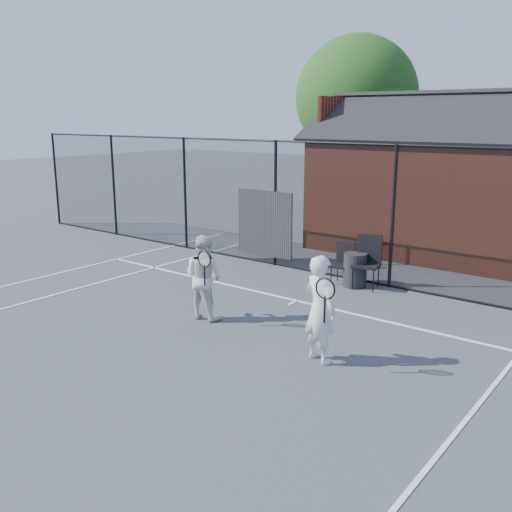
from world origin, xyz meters
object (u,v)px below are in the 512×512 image
Objects in this scene: clubhouse at (440,191)px; waste_bin at (355,270)px; player_front at (320,309)px; player_back at (204,277)px; chair_right at (342,264)px; chair_left at (366,263)px.

clubhouse reaches higher than waste_bin.
clubhouse reaches higher than player_front.
clubhouse is 4.04× the size of player_front.
player_back is at bearing -109.30° from waste_bin.
clubhouse is at bearing 88.61° from waste_bin.
player_back is (-2.61, 0.34, -0.05)m from player_front.
chair_right is 0.31m from waste_bin.
clubhouse is at bearing 78.01° from chair_right.
player_back is 1.38× the size of chair_left.
chair_right is (0.89, 3.39, -0.32)m from player_back.
player_back is 3.70m from chair_left.
chair_right is (-1.72, 3.73, -0.37)m from player_front.
chair_right is at bearing -177.24° from waste_bin.
player_back is at bearing -125.34° from chair_left.
player_front is 2.64m from player_back.
clubhouse reaches higher than chair_left.
chair_left reaches higher than waste_bin.
player_front is at bearing -80.84° from clubhouse.
chair_left reaches higher than chair_right.
chair_right is (-0.56, -0.01, -0.11)m from chair_left.
waste_bin is at bearing 110.76° from player_front.
player_back reaches higher than chair_left.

